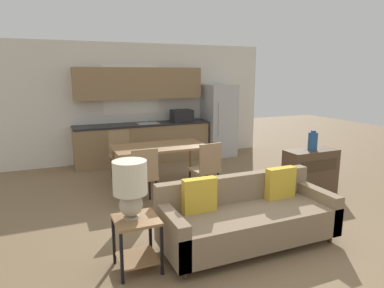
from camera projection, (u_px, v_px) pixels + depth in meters
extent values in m
plane|color=#7F6647|center=(239.00, 244.00, 4.12)|extent=(20.00, 20.00, 0.00)
cube|color=silver|center=(138.00, 103.00, 8.01)|extent=(6.40, 0.06, 2.70)
cube|color=white|center=(131.00, 89.00, 7.85)|extent=(1.31, 0.01, 1.11)
cube|color=#8E704C|center=(143.00, 144.00, 7.89)|extent=(3.05, 0.62, 0.86)
cube|color=#232326|center=(143.00, 124.00, 7.80)|extent=(3.08, 0.65, 0.04)
cube|color=#B2B5B7|center=(148.00, 123.00, 7.80)|extent=(0.48, 0.36, 0.01)
cylinder|color=#B7BABC|center=(146.00, 117.00, 7.92)|extent=(0.02, 0.02, 0.24)
cube|color=#8E704C|center=(140.00, 83.00, 7.74)|extent=(2.89, 0.34, 0.70)
cube|color=black|center=(182.00, 116.00, 8.09)|extent=(0.48, 0.36, 0.28)
cube|color=#B7BABC|center=(219.00, 120.00, 8.48)|extent=(0.68, 0.74, 1.75)
cylinder|color=silver|center=(219.00, 119.00, 8.03)|extent=(0.02, 0.02, 0.79)
cube|color=olive|center=(160.00, 147.00, 6.06)|extent=(1.63, 0.87, 0.04)
cylinder|color=olive|center=(122.00, 178.00, 5.50)|extent=(0.05, 0.05, 0.72)
cylinder|color=olive|center=(207.00, 168.00, 6.09)|extent=(0.05, 0.05, 0.72)
cylinder|color=olive|center=(114.00, 167.00, 6.18)|extent=(0.05, 0.05, 0.72)
cylinder|color=olive|center=(190.00, 159.00, 6.77)|extent=(0.05, 0.05, 0.72)
cylinder|color=#3D2D1E|center=(185.00, 274.00, 3.43)|extent=(0.05, 0.05, 0.10)
cylinder|color=#3D2D1E|center=(330.00, 238.00, 4.16)|extent=(0.05, 0.05, 0.10)
cylinder|color=#3D2D1E|center=(165.00, 245.00, 4.00)|extent=(0.05, 0.05, 0.10)
cylinder|color=#3D2D1E|center=(295.00, 218.00, 4.74)|extent=(0.05, 0.05, 0.10)
cube|color=#847056|center=(250.00, 224.00, 4.04)|extent=(2.10, 0.80, 0.35)
cube|color=#847056|center=(236.00, 201.00, 4.30)|extent=(2.10, 0.14, 0.69)
cube|color=#847056|center=(171.00, 234.00, 3.64)|extent=(0.14, 0.80, 0.49)
cube|color=#847056|center=(315.00, 206.00, 4.40)|extent=(0.14, 0.80, 0.49)
cube|color=gold|center=(199.00, 195.00, 3.92)|extent=(0.40, 0.13, 0.40)
cube|color=gold|center=(280.00, 183.00, 4.36)|extent=(0.40, 0.13, 0.40)
cube|color=olive|center=(136.00, 220.00, 3.50)|extent=(0.45, 0.45, 0.03)
cube|color=olive|center=(138.00, 258.00, 3.59)|extent=(0.40, 0.40, 0.02)
cube|color=black|center=(122.00, 259.00, 3.30)|extent=(0.03, 0.03, 0.54)
cube|color=black|center=(162.00, 250.00, 3.46)|extent=(0.03, 0.03, 0.54)
cube|color=black|center=(114.00, 240.00, 3.66)|extent=(0.03, 0.03, 0.54)
cube|color=black|center=(150.00, 233.00, 3.82)|extent=(0.03, 0.03, 0.54)
cylinder|color=#B2A893|center=(131.00, 217.00, 3.52)|extent=(0.16, 0.16, 0.02)
sphere|color=#B2A893|center=(131.00, 205.00, 3.49)|extent=(0.24, 0.24, 0.24)
cylinder|color=beige|center=(130.00, 177.00, 3.43)|extent=(0.35, 0.35, 0.34)
cube|color=brown|center=(310.00, 172.00, 5.81)|extent=(0.92, 0.39, 0.76)
cube|color=#413020|center=(319.00, 166.00, 5.61)|extent=(0.73, 0.01, 0.18)
cylinder|color=#234C84|center=(313.00, 141.00, 5.69)|extent=(0.15, 0.15, 0.30)
cylinder|color=#234C84|center=(313.00, 131.00, 5.65)|extent=(0.08, 0.08, 0.03)
cube|color=#997A56|center=(204.00, 170.00, 5.66)|extent=(0.47, 0.47, 0.04)
cube|color=#997A56|center=(210.00, 158.00, 5.44)|extent=(0.40, 0.08, 0.46)
cylinder|color=black|center=(207.00, 179.00, 5.93)|extent=(0.03, 0.03, 0.44)
cylinder|color=black|center=(190.00, 182.00, 5.76)|extent=(0.03, 0.03, 0.44)
cylinder|color=black|center=(218.00, 185.00, 5.64)|extent=(0.03, 0.03, 0.44)
cylinder|color=black|center=(200.00, 188.00, 5.48)|extent=(0.03, 0.03, 0.44)
cube|color=#997A56|center=(142.00, 177.00, 5.26)|extent=(0.42, 0.42, 0.04)
cube|color=#997A56|center=(145.00, 164.00, 5.04)|extent=(0.40, 0.03, 0.46)
cylinder|color=black|center=(150.00, 187.00, 5.53)|extent=(0.03, 0.03, 0.44)
cylinder|color=black|center=(129.00, 190.00, 5.40)|extent=(0.03, 0.03, 0.44)
cylinder|color=black|center=(156.00, 194.00, 5.23)|extent=(0.03, 0.03, 0.44)
cylinder|color=black|center=(134.00, 197.00, 5.09)|extent=(0.03, 0.03, 0.44)
cube|color=#997A56|center=(122.00, 157.00, 6.55)|extent=(0.44, 0.44, 0.04)
cube|color=#997A56|center=(119.00, 142.00, 6.67)|extent=(0.40, 0.05, 0.46)
cylinder|color=black|center=(116.00, 172.00, 6.37)|extent=(0.03, 0.03, 0.44)
cylinder|color=black|center=(134.00, 170.00, 6.52)|extent=(0.03, 0.03, 0.44)
cylinder|color=black|center=(112.00, 168.00, 6.67)|extent=(0.03, 0.03, 0.44)
cylinder|color=black|center=(129.00, 165.00, 6.82)|extent=(0.03, 0.03, 0.44)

